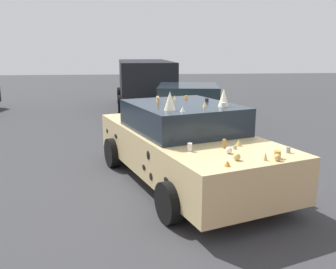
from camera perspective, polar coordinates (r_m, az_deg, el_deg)
The scene contains 4 objects.
ground_plane at distance 6.89m, azimuth 2.50°, elevation -7.25°, with size 60.00×60.00×0.00m, color #38383A.
art_car_decorated at distance 6.69m, azimuth 2.50°, elevation -1.37°, with size 4.87×3.20×1.74m.
parked_van_near_right at distance 15.35m, azimuth -3.62°, elevation 8.24°, with size 4.95×2.43×1.93m.
parked_sedan_behind_right at distance 10.95m, azimuth 3.10°, elevation 4.22°, with size 4.14×2.50×1.40m.
Camera 1 is at (-6.39, 0.96, 2.40)m, focal length 39.24 mm.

